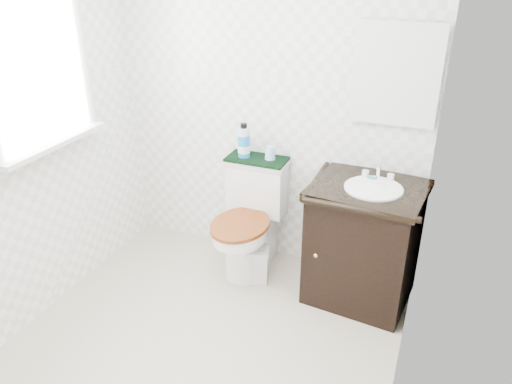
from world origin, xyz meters
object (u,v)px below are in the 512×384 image
Objects in this scene: vanity at (363,241)px; trash_bin at (256,264)px; cup at (270,153)px; toilet at (251,224)px; mouthwash_bottle at (244,142)px.

vanity is 0.77m from trash_bin.
trash_bin is 2.85× the size of cup.
toilet is at bearing -123.83° from cup.
toilet is 0.29m from trash_bin.
mouthwash_bottle reaches higher than vanity.
trash_bin is at bearing -57.03° from toilet.
mouthwash_bottle is (-0.09, 0.11, 0.58)m from toilet.
toilet is at bearing -50.60° from mouthwash_bottle.
toilet is 8.68× the size of cup.
trash_bin is 0.86m from mouthwash_bottle.
trash_bin is at bearing -171.69° from vanity.
toilet reaches higher than trash_bin.
trash_bin is at bearing -54.30° from mouthwash_bottle.
trash_bin is (0.11, -0.17, -0.22)m from toilet.
toilet is 0.82m from vanity.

